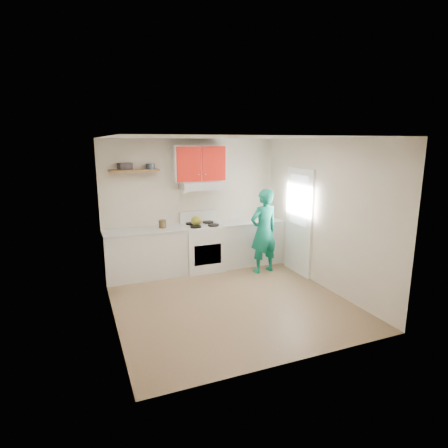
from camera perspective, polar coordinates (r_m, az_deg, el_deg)
name	(u,v)px	position (r m, az deg, el deg)	size (l,w,h in m)	color
floor	(228,300)	(6.19, 0.65, -11.62)	(3.80, 3.80, 0.00)	brown
ceiling	(229,137)	(5.64, 0.71, 13.23)	(3.60, 3.80, 0.04)	white
back_wall	(192,204)	(7.53, -4.94, 3.10)	(3.60, 0.04, 2.60)	beige
front_wall	(295,257)	(4.15, 10.95, -5.00)	(3.60, 0.04, 2.60)	beige
left_wall	(109,233)	(5.36, -17.36, -1.34)	(0.04, 3.80, 2.60)	beige
right_wall	(323,214)	(6.67, 15.09, 1.47)	(0.04, 3.80, 2.60)	beige
door	(299,222)	(7.27, 11.50, 0.33)	(0.05, 0.85, 2.05)	white
door_glass	(299,200)	(7.18, 11.47, 3.63)	(0.01, 0.55, 0.95)	white
counter_left	(145,254)	(7.20, -12.04, -4.53)	(1.52, 0.60, 0.90)	silver
counter_right	(249,242)	(7.85, 3.81, -2.84)	(1.32, 0.60, 0.90)	silver
stove	(202,247)	(7.45, -3.34, -3.62)	(0.76, 0.65, 0.92)	white
range_hood	(200,186)	(7.30, -3.73, 5.95)	(0.76, 0.44, 0.15)	silver
upper_cabinets	(199,163)	(7.31, -3.92, 9.30)	(1.02, 0.33, 0.70)	red
shelf	(134,170)	(7.04, -13.74, 8.03)	(0.90, 0.30, 0.04)	brown
books	(125,166)	(7.05, -15.04, 8.61)	(0.24, 0.17, 0.12)	#363033
tin	(150,166)	(7.10, -11.30, 8.72)	(0.16, 0.16, 0.10)	#333D4C
kettle	(196,221)	(7.31, -4.29, 0.53)	(0.22, 0.22, 0.19)	olive
crock	(162,225)	(7.17, -9.47, -0.08)	(0.14, 0.14, 0.17)	#503F23
cutting_board	(246,221)	(7.71, 3.42, 0.39)	(0.31, 0.23, 0.02)	olive
silicone_mat	(257,220)	(7.86, 5.15, 0.55)	(0.33, 0.28, 0.01)	#B51214
person	(264,231)	(7.24, 6.14, -1.11)	(0.61, 0.40, 1.66)	#0D7B62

